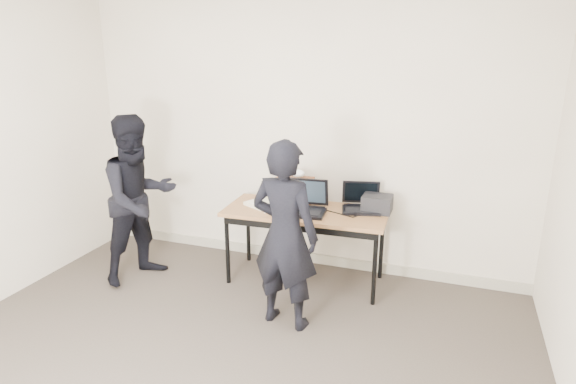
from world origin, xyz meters
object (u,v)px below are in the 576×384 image
at_px(leather_satchel, 295,189).
at_px(equipment_box, 377,204).
at_px(person_typist, 285,235).
at_px(laptop_right, 361,204).
at_px(desk, 305,216).
at_px(laptop_beige, 263,201).
at_px(laptop_center, 305,205).
at_px(person_observer, 139,199).

height_order(leather_satchel, equipment_box, leather_satchel).
bearing_deg(leather_satchel, person_typist, -81.11).
bearing_deg(person_typist, laptop_right, -105.90).
bearing_deg(laptop_right, desk, -171.20).
bearing_deg(laptop_beige, laptop_right, 37.89).
bearing_deg(leather_satchel, laptop_right, -7.72).
bearing_deg(leather_satchel, desk, -56.85).
distance_m(leather_satchel, person_typist, 1.01).
relative_size(laptop_beige, laptop_center, 0.86).
bearing_deg(equipment_box, person_observer, -164.00).
height_order(leather_satchel, person_typist, person_typist).
distance_m(laptop_right, leather_satchel, 0.66).
relative_size(laptop_right, equipment_box, 1.56).
height_order(laptop_right, equipment_box, laptop_right).
bearing_deg(laptop_beige, equipment_box, 36.04).
distance_m(laptop_right, equipment_box, 0.15).
distance_m(laptop_right, person_observer, 2.09).
relative_size(desk, leather_satchel, 4.07).
relative_size(laptop_beige, equipment_box, 1.33).
relative_size(person_typist, person_observer, 0.96).
relative_size(leather_satchel, person_observer, 0.23).
bearing_deg(person_typist, person_observer, -3.97).
distance_m(laptop_beige, person_observer, 1.17).
xyz_separation_m(laptop_center, equipment_box, (0.62, 0.22, 0.01)).
relative_size(equipment_box, person_typist, 0.17).
height_order(laptop_center, person_typist, person_typist).
distance_m(laptop_beige, person_typist, 0.92).
bearing_deg(desk, person_observer, -166.68).
xyz_separation_m(laptop_right, equipment_box, (0.15, -0.01, 0.02)).
distance_m(laptop_center, person_typist, 0.72).
bearing_deg(person_typist, desk, -77.35).
bearing_deg(leather_satchel, laptop_center, -58.84).
xyz_separation_m(desk, laptop_beige, (-0.43, 0.02, 0.10)).
bearing_deg(desk, equipment_box, 14.66).
distance_m(laptop_center, person_observer, 1.57).
height_order(equipment_box, person_observer, person_observer).
height_order(laptop_beige, person_typist, person_typist).
height_order(laptop_center, person_observer, person_observer).
xyz_separation_m(desk, equipment_box, (0.63, 0.19, 0.14)).
xyz_separation_m(laptop_beige, laptop_right, (0.91, 0.17, 0.02)).
bearing_deg(leather_satchel, equipment_box, -7.68).
relative_size(laptop_center, person_observer, 0.26).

